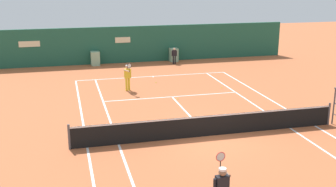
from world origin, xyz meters
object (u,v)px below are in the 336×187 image
at_px(player_on_baseline, 128,75).
at_px(tennis_ball_mid_court, 178,99).
at_px(ball_kid_centre_post, 174,55).
at_px(tennis_ball_by_sideline, 222,88).
at_px(tennis_ball_near_service_line, 156,82).

height_order(player_on_baseline, tennis_ball_mid_court, player_on_baseline).
bearing_deg(tennis_ball_mid_court, ball_kid_centre_post, 76.08).
distance_m(player_on_baseline, ball_kid_centre_post, 8.62).
xyz_separation_m(tennis_ball_by_sideline, tennis_ball_near_service_line, (-3.72, 2.27, 0.00)).
relative_size(tennis_ball_mid_court, tennis_ball_near_service_line, 1.00).
xyz_separation_m(ball_kid_centre_post, tennis_ball_mid_court, (-2.39, -9.65, -0.72)).
distance_m(tennis_ball_mid_court, tennis_ball_near_service_line, 3.98).
height_order(player_on_baseline, tennis_ball_by_sideline, player_on_baseline).
relative_size(ball_kid_centre_post, tennis_ball_near_service_line, 19.12).
relative_size(player_on_baseline, ball_kid_centre_post, 1.41).
bearing_deg(tennis_ball_near_service_line, ball_kid_centre_post, 63.96).
xyz_separation_m(tennis_ball_mid_court, tennis_ball_by_sideline, (3.34, 1.69, 0.00)).
bearing_deg(player_on_baseline, ball_kid_centre_post, -149.12).
relative_size(player_on_baseline, tennis_ball_near_service_line, 26.99).
xyz_separation_m(tennis_ball_mid_court, tennis_ball_near_service_line, (-0.38, 3.96, 0.00)).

